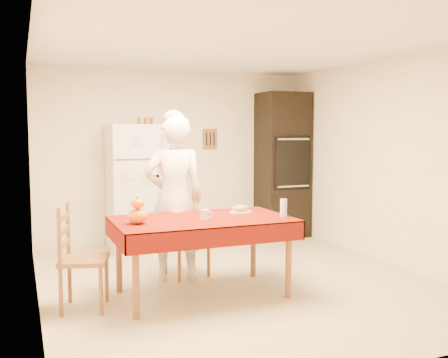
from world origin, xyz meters
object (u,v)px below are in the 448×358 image
dining_table (202,225)px  coffee_mug (205,215)px  bread_plate (241,212)px  refrigerator (137,187)px  oven_cabinet (283,165)px  chair_far (184,230)px  pumpkin_lower (138,216)px  wine_glass (284,208)px  chair_left (77,254)px  seated_woman (174,199)px

dining_table → coffee_mug: 0.17m
dining_table → bread_plate: bearing=17.8°
refrigerator → bread_plate: bearing=-72.9°
dining_table → bread_plate: (0.48, 0.15, 0.08)m
oven_cabinet → chair_far: bearing=-144.3°
oven_cabinet → pumpkin_lower: 3.62m
refrigerator → pumpkin_lower: bearing=-102.3°
oven_cabinet → wine_glass: bearing=-118.8°
oven_cabinet → refrigerator: bearing=-178.8°
refrigerator → pumpkin_lower: size_ratio=9.26×
bread_plate → chair_left: bearing=-176.4°
oven_cabinet → dining_table: 3.12m
chair_far → bread_plate: (0.42, -0.60, 0.26)m
oven_cabinet → coffee_mug: size_ratio=22.00×
chair_left → pumpkin_lower: chair_left is taller
oven_cabinet → dining_table: (-2.13, -2.25, -0.41)m
chair_far → wine_glass: bearing=-63.3°
refrigerator → oven_cabinet: (2.28, 0.05, 0.25)m
chair_left → bread_plate: (1.66, 0.11, 0.26)m
refrigerator → chair_left: 2.41m
chair_left → coffee_mug: (1.16, -0.17, 0.30)m
chair_left → pumpkin_lower: bearing=-84.9°
dining_table → chair_left: (-1.18, 0.05, -0.18)m
seated_woman → wine_glass: (0.88, -0.82, -0.03)m
chair_far → coffee_mug: chair_far is taller
seated_woman → bread_plate: bearing=150.0°
chair_far → seated_woman: size_ratio=0.54×
chair_far → pumpkin_lower: size_ratio=5.17×
chair_far → chair_left: 1.42m
oven_cabinet → wine_glass: oven_cabinet is taller
chair_left → wine_glass: chair_left is taller
wine_glass → bread_plate: (-0.30, 0.37, -0.08)m
pumpkin_lower → wine_glass: (1.42, -0.16, 0.02)m
chair_left → seated_woman: bearing=-46.3°
dining_table → wine_glass: 0.82m
dining_table → pumpkin_lower: bearing=-174.7°
refrigerator → dining_table: bearing=-86.1°
dining_table → oven_cabinet: bearing=46.5°
refrigerator → chair_far: size_ratio=1.79×
oven_cabinet → wine_glass: size_ratio=12.50×
coffee_mug → wine_glass: 0.80m
refrigerator → seated_woman: 1.60m
dining_table → seated_woman: size_ratio=0.96×
wine_glass → bread_plate: bearing=128.4°
dining_table → seated_woman: seated_woman is taller
seated_woman → coffee_mug: bearing=104.2°
seated_woman → dining_table: bearing=106.9°
seated_woman → bread_plate: size_ratio=7.37×
chair_far → wine_glass: (0.72, -0.97, 0.34)m
wine_glass → chair_far: bearing=126.5°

